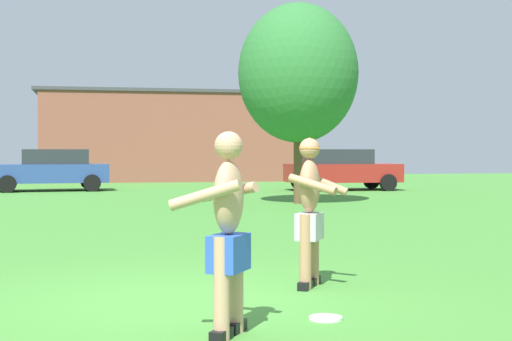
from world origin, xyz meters
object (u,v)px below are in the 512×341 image
Objects in this scene: car_blue_near_post at (51,169)px; frisbee at (326,318)px; player_with_cap at (310,205)px; car_red_mid_lot at (341,169)px; player_in_blue at (228,228)px; tree_left_field at (298,73)px.

frisbee is at bearing -81.19° from car_blue_near_post.
player_with_cap is 21.17m from car_red_mid_lot.
player_with_cap is at bearing 57.78° from player_in_blue.
player_with_cap is 5.54× the size of frisbee.
player_with_cap reaches higher than car_red_mid_lot.
player_in_blue is 23.94m from car_blue_near_post.
car_blue_near_post reaches higher than frisbee.
player_with_cap reaches higher than car_blue_near_post.
car_blue_near_post is at bearing 98.81° from frisbee.
player_with_cap reaches higher than frisbee.
player_in_blue is 5.55× the size of frisbee.
car_red_mid_lot is 0.75× the size of tree_left_field.
frisbee is 0.07× the size of car_blue_near_post.
frisbee is (0.96, 0.42, -0.87)m from player_in_blue.
tree_left_field reaches higher than frisbee.
player_with_cap is 0.37× the size of car_blue_near_post.
car_blue_near_post is at bearing 130.14° from tree_left_field.
car_blue_near_post is at bearing 170.69° from car_red_mid_lot.
tree_left_field is (7.33, -8.70, 2.92)m from car_blue_near_post.
tree_left_field is at bearing -49.86° from car_blue_near_post.
frisbee is at bearing 23.75° from player_in_blue.
player_with_cap is at bearing -109.30° from car_red_mid_lot.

